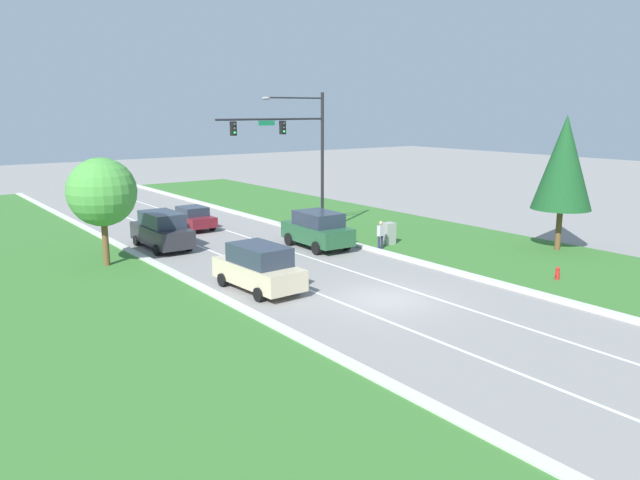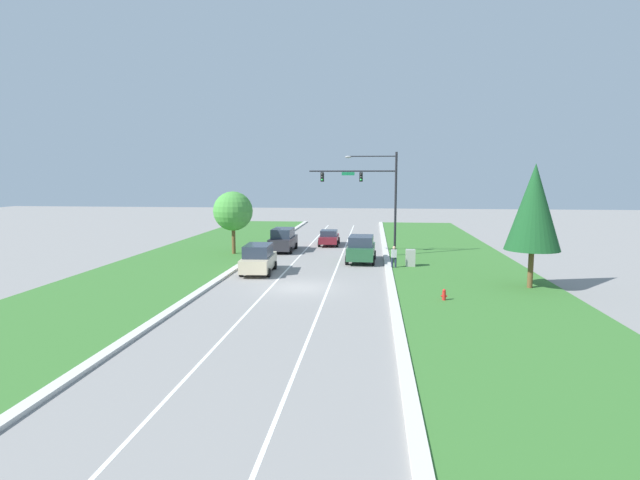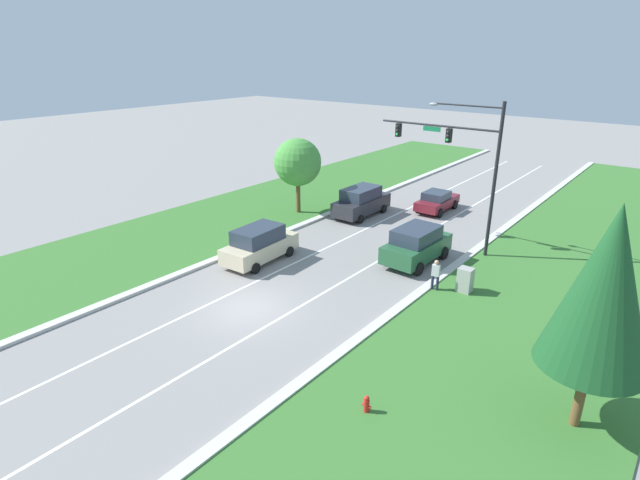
# 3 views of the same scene
# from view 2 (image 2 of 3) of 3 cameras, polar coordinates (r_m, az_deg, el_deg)

# --- Properties ---
(ground_plane) EXTENTS (160.00, 160.00, 0.00)m
(ground_plane) POSITION_cam_2_polar(r_m,az_deg,el_deg) (30.97, -2.36, -5.45)
(ground_plane) COLOR gray
(curb_strip_right) EXTENTS (0.50, 90.00, 0.15)m
(curb_strip_right) POSITION_cam_2_polar(r_m,az_deg,el_deg) (30.66, 8.20, -5.51)
(curb_strip_right) COLOR beige
(curb_strip_right) RESTS_ON ground_plane
(curb_strip_left) EXTENTS (0.50, 90.00, 0.15)m
(curb_strip_left) POSITION_cam_2_polar(r_m,az_deg,el_deg) (32.25, -12.38, -4.97)
(curb_strip_left) COLOR beige
(curb_strip_left) RESTS_ON ground_plane
(grass_verge_right) EXTENTS (10.00, 90.00, 0.08)m
(grass_verge_right) POSITION_cam_2_polar(r_m,az_deg,el_deg) (31.31, 17.89, -5.59)
(grass_verge_right) COLOR #38702D
(grass_verge_right) RESTS_ON ground_plane
(grass_verge_left) EXTENTS (10.00, 90.00, 0.08)m
(grass_verge_left) POSITION_cam_2_polar(r_m,az_deg,el_deg) (34.26, -20.76, -4.62)
(grass_verge_left) COLOR #38702D
(grass_verge_left) RESTS_ON ground_plane
(lane_stripe_inner_left) EXTENTS (0.14, 81.00, 0.01)m
(lane_stripe_inner_left) POSITION_cam_2_polar(r_m,az_deg,el_deg) (31.28, -5.63, -5.35)
(lane_stripe_inner_left) COLOR white
(lane_stripe_inner_left) RESTS_ON ground_plane
(lane_stripe_inner_right) EXTENTS (0.14, 81.00, 0.01)m
(lane_stripe_inner_right) POSITION_cam_2_polar(r_m,az_deg,el_deg) (30.76, 0.98, -5.53)
(lane_stripe_inner_right) COLOR white
(lane_stripe_inner_right) RESTS_ON ground_plane
(traffic_signal_mast) EXTENTS (7.50, 0.41, 8.90)m
(traffic_signal_mast) POSITION_cam_2_polar(r_m,az_deg,el_deg) (43.05, 5.98, 5.92)
(traffic_signal_mast) COLOR black
(traffic_signal_mast) RESTS_ON ground_plane
(champagne_suv) EXTENTS (2.31, 4.86, 2.06)m
(champagne_suv) POSITION_cam_2_polar(r_m,az_deg,el_deg) (35.68, -7.05, -2.13)
(champagne_suv) COLOR beige
(champagne_suv) RESTS_ON ground_plane
(burgundy_sedan) EXTENTS (2.03, 4.27, 1.54)m
(burgundy_sedan) POSITION_cam_2_polar(r_m,az_deg,el_deg) (49.87, 1.05, 0.29)
(burgundy_sedan) COLOR maroon
(burgundy_sedan) RESTS_ON ground_plane
(forest_suv) EXTENTS (2.40, 4.74, 2.12)m
(forest_suv) POSITION_cam_2_polar(r_m,az_deg,el_deg) (40.11, 4.72, -0.98)
(forest_suv) COLOR #235633
(forest_suv) RESTS_ON ground_plane
(charcoal_suv) EXTENTS (2.15, 5.00, 2.12)m
(charcoal_suv) POSITION_cam_2_polar(r_m,az_deg,el_deg) (46.00, -4.24, 0.03)
(charcoal_suv) COLOR #28282D
(charcoal_suv) RESTS_ON ground_plane
(utility_cabinet) EXTENTS (0.70, 0.60, 1.35)m
(utility_cabinet) POSITION_cam_2_polar(r_m,az_deg,el_deg) (38.38, 10.29, -2.07)
(utility_cabinet) COLOR #9E9E99
(utility_cabinet) RESTS_ON ground_plane
(pedestrian) EXTENTS (0.40, 0.27, 1.69)m
(pedestrian) POSITION_cam_2_polar(r_m,az_deg,el_deg) (37.55, 8.45, -1.84)
(pedestrian) COLOR #232842
(pedestrian) RESTS_ON ground_plane
(fire_hydrant) EXTENTS (0.34, 0.20, 0.70)m
(fire_hydrant) POSITION_cam_2_polar(r_m,az_deg,el_deg) (28.32, 13.99, -6.16)
(fire_hydrant) COLOR red
(fire_hydrant) RESTS_ON ground_plane
(conifer_near_right_tree) EXTENTS (3.25, 3.25, 7.61)m
(conifer_near_right_tree) POSITION_cam_2_polar(r_m,az_deg,el_deg) (32.50, 23.25, 3.46)
(conifer_near_right_tree) COLOR brown
(conifer_near_right_tree) RESTS_ON ground_plane
(oak_near_left_tree) EXTENTS (3.43, 3.43, 5.56)m
(oak_near_left_tree) POSITION_cam_2_polar(r_m,az_deg,el_deg) (44.27, -9.91, 3.26)
(oak_near_left_tree) COLOR brown
(oak_near_left_tree) RESTS_ON ground_plane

